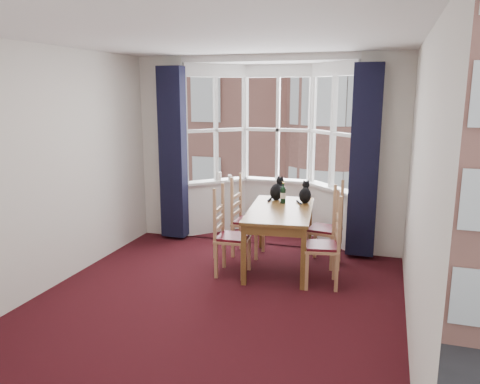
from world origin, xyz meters
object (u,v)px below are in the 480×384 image
at_px(dining_table, 280,216).
at_px(wine_bottle, 283,194).
at_px(chair_left_near, 226,238).
at_px(candle_short, 230,178).
at_px(candle_tall, 220,176).
at_px(chair_right_near, 329,248).
at_px(chair_right_far, 330,231).
at_px(cat_right, 305,194).
at_px(chair_left_far, 242,222).
at_px(cat_left, 277,191).

bearing_deg(dining_table, wine_bottle, 96.70).
relative_size(chair_left_near, candle_short, 9.85).
height_order(wine_bottle, candle_tall, wine_bottle).
bearing_deg(wine_bottle, chair_right_near, -45.79).
bearing_deg(chair_right_far, wine_bottle, 173.51).
height_order(chair_right_near, cat_right, cat_right).
bearing_deg(chair_right_near, candle_short, 137.19).
bearing_deg(wine_bottle, cat_right, 23.65).
relative_size(chair_left_near, wine_bottle, 3.17).
distance_m(chair_right_near, candle_tall, 2.63).
xyz_separation_m(chair_right_near, wine_bottle, (-0.74, 0.76, 0.44)).
relative_size(chair_right_far, candle_tall, 6.77).
bearing_deg(chair_left_far, cat_left, 21.93).
bearing_deg(candle_short, chair_left_near, -72.82).
distance_m(cat_right, wine_bottle, 0.31).
distance_m(cat_left, wine_bottle, 0.22).
bearing_deg(chair_right_near, cat_left, 132.65).
height_order(chair_left_near, chair_right_near, same).
height_order(chair_left_far, chair_right_far, same).
bearing_deg(cat_left, wine_bottle, -54.75).
bearing_deg(cat_right, wine_bottle, -156.35).
height_order(dining_table, cat_right, cat_right).
distance_m(dining_table, chair_left_near, 0.78).
relative_size(chair_left_far, candle_tall, 6.77).
bearing_deg(cat_right, chair_left_far, -171.95).
relative_size(wine_bottle, candle_tall, 2.14).
xyz_separation_m(cat_left, cat_right, (0.41, -0.06, -0.01)).
height_order(dining_table, chair_left_near, chair_left_near).
height_order(chair_left_near, cat_right, cat_right).
distance_m(chair_right_far, candle_tall, 2.20).
bearing_deg(chair_left_far, chair_left_near, -88.19).
bearing_deg(cat_left, chair_left_near, -114.19).
relative_size(chair_right_near, wine_bottle, 3.17).
bearing_deg(candle_tall, cat_right, -26.94).
distance_m(chair_right_far, wine_bottle, 0.80).
relative_size(chair_left_near, chair_left_far, 1.00).
bearing_deg(cat_left, candle_short, 141.97).
distance_m(chair_left_near, cat_right, 1.30).
distance_m(dining_table, wine_bottle, 0.38).
height_order(cat_right, candle_short, cat_right).
bearing_deg(dining_table, chair_left_far, 153.11).
height_order(dining_table, chair_right_near, chair_right_near).
height_order(chair_left_near, candle_short, candle_short).
bearing_deg(candle_tall, cat_left, -32.62).
xyz_separation_m(chair_left_near, chair_left_far, (-0.02, 0.77, 0.00)).
distance_m(cat_right, candle_short, 1.59).
xyz_separation_m(chair_right_near, candle_tall, (-1.99, 1.66, 0.47)).
relative_size(chair_right_near, cat_right, 2.88).
distance_m(dining_table, chair_left_far, 0.73).
bearing_deg(cat_left, dining_table, -71.48).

